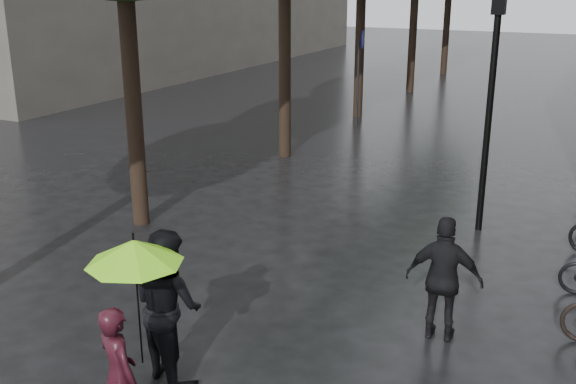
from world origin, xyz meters
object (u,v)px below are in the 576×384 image
Objects in this scene: person_burgundy at (119,376)px; lamp_post at (491,92)px; pedestrian_walking at (444,279)px; person_black at (168,305)px.

person_burgundy is 0.35× the size of lamp_post.
pedestrian_walking is (2.48, 3.61, 0.09)m from person_burgundy.
person_burgundy is 4.38m from pedestrian_walking.
person_burgundy is at bearing -104.77° from lamp_post.
lamp_post reaches higher than person_burgundy.
pedestrian_walking is at bearing -100.98° from person_burgundy.
lamp_post is at bearing -87.43° from person_black.
person_black is at bearing 35.49° from pedestrian_walking.
lamp_post is (-0.36, 4.43, 1.81)m from pedestrian_walking.
person_burgundy is 0.82× the size of person_black.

